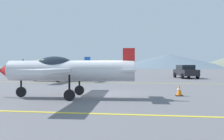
{
  "coord_description": "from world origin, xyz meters",
  "views": [
    {
      "loc": [
        2.26,
        -12.03,
        1.57
      ],
      "look_at": [
        -0.19,
        6.0,
        1.2
      ],
      "focal_mm": 36.65,
      "sensor_mm": 36.0,
      "label": 1
    }
  ],
  "objects": [
    {
      "name": "airplane_near",
      "position": [
        -1.46,
        -1.34,
        1.34
      ],
      "size": [
        6.93,
        7.97,
        2.39
      ],
      "color": "silver",
      "rests_on": "ground_plane"
    },
    {
      "name": "airplane_mid",
      "position": [
        -6.12,
        9.42,
        1.34
      ],
      "size": [
        6.89,
        7.95,
        2.39
      ],
      "color": "white",
      "rests_on": "ground_plane"
    },
    {
      "name": "car_sedan",
      "position": [
        7.45,
        16.94,
        0.84
      ],
      "size": [
        2.57,
        4.54,
        1.62
      ],
      "color": "black",
      "rests_on": "ground_plane"
    },
    {
      "name": "ground_plane",
      "position": [
        0.0,
        0.0,
        0.0
      ],
      "size": [
        400.0,
        400.0,
        0.0
      ],
      "primitive_type": "plane",
      "color": "slate"
    },
    {
      "name": "hill_left",
      "position": [
        -69.08,
        158.01,
        4.2
      ],
      "size": [
        74.82,
        74.82,
        8.39
      ],
      "primitive_type": "cone",
      "color": "slate",
      "rests_on": "ground_plane"
    },
    {
      "name": "hill_centerleft",
      "position": [
        -24.14,
        159.01,
        3.25
      ],
      "size": [
        62.19,
        62.19,
        6.5
      ],
      "primitive_type": "cone",
      "color": "slate",
      "rests_on": "ground_plane"
    },
    {
      "name": "traffic_cone_front",
      "position": [
        4.11,
        0.02,
        0.29
      ],
      "size": [
        0.36,
        0.36,
        0.59
      ],
      "color": "black",
      "rests_on": "ground_plane"
    },
    {
      "name": "apron_line_near",
      "position": [
        0.0,
        -4.82,
        0.01
      ],
      "size": [
        80.0,
        0.16,
        0.01
      ],
      "primitive_type": "cube",
      "color": "yellow",
      "rests_on": "ground_plane"
    },
    {
      "name": "apron_line_far",
      "position": [
        0.0,
        8.04,
        0.01
      ],
      "size": [
        80.0,
        0.16,
        0.01
      ],
      "primitive_type": "cube",
      "color": "yellow",
      "rests_on": "ground_plane"
    },
    {
      "name": "hill_centerright",
      "position": [
        16.68,
        120.86,
        3.98
      ],
      "size": [
        68.0,
        68.0,
        7.97
      ],
      "primitive_type": "cone",
      "color": "slate",
      "rests_on": "ground_plane"
    }
  ]
}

